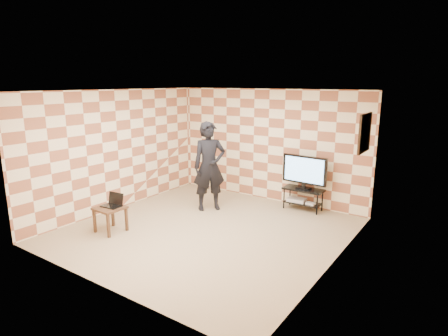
{
  "coord_description": "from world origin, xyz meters",
  "views": [
    {
      "loc": [
        4.19,
        -5.51,
        2.87
      ],
      "look_at": [
        0.0,
        0.6,
        1.15
      ],
      "focal_mm": 30.0,
      "sensor_mm": 36.0,
      "label": 1
    }
  ],
  "objects_px": {
    "tv_stand": "(303,194)",
    "tv": "(304,171)",
    "person": "(209,166)",
    "side_table": "(110,211)"
  },
  "relations": [
    {
      "from": "tv_stand",
      "to": "person",
      "type": "xyz_separation_m",
      "value": [
        -1.79,
        -1.17,
        0.64
      ]
    },
    {
      "from": "tv",
      "to": "side_table",
      "type": "height_order",
      "value": "tv"
    },
    {
      "from": "tv_stand",
      "to": "tv",
      "type": "relative_size",
      "value": 0.86
    },
    {
      "from": "tv_stand",
      "to": "side_table",
      "type": "bearing_deg",
      "value": -127.76
    },
    {
      "from": "person",
      "to": "tv_stand",
      "type": "bearing_deg",
      "value": -17.0
    },
    {
      "from": "tv",
      "to": "person",
      "type": "relative_size",
      "value": 0.52
    },
    {
      "from": "tv_stand",
      "to": "person",
      "type": "bearing_deg",
      "value": -146.78
    },
    {
      "from": "tv_stand",
      "to": "tv",
      "type": "distance_m",
      "value": 0.56
    },
    {
      "from": "side_table",
      "to": "person",
      "type": "bearing_deg",
      "value": 69.81
    },
    {
      "from": "person",
      "to": "tv",
      "type": "bearing_deg",
      "value": -17.07
    }
  ]
}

